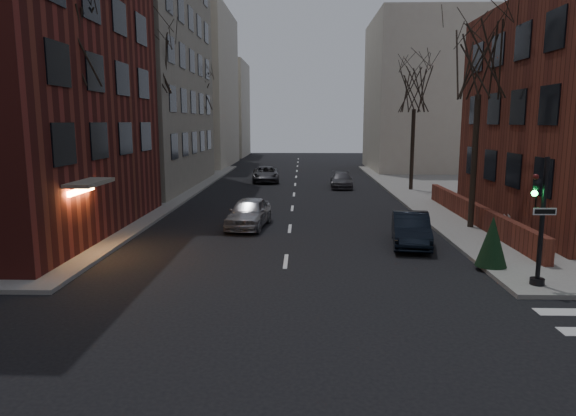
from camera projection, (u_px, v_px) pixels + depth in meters
The scene contains 19 objects.
building_left_tan at pixel (73, 5), 39.15m from camera, with size 18.00×18.00×28.00m, color gray.
low_wall_right at pixel (474, 213), 25.84m from camera, with size 0.35×16.00×1.00m, color maroon.
building_distant_la at pixel (171, 89), 60.63m from camera, with size 14.00×16.00×18.00m, color beige.
building_distant_ra at pixel (437, 95), 55.01m from camera, with size 14.00×14.00×16.00m, color beige.
building_distant_lb at pixel (213, 110), 77.66m from camera, with size 10.00×12.00×14.00m, color beige.
traffic_signal at pixel (539, 230), 15.81m from camera, with size 0.76×0.44×4.00m.
tree_left_a at pixel (64, 37), 20.13m from camera, with size 4.18×4.18×10.26m.
tree_left_b at pixel (152, 61), 31.88m from camera, with size 4.40×4.40×10.80m.
tree_left_c at pixel (198, 90), 45.83m from camera, with size 3.96×3.96×9.72m.
tree_right_a at pixel (480, 60), 23.64m from camera, with size 3.96×3.96×9.72m.
tree_right_b at pixel (415, 89), 37.52m from camera, with size 3.74×3.74×9.18m.
streetlamp_near at pixel (145, 139), 28.70m from camera, with size 0.36×0.36×6.28m.
streetlamp_far at pixel (210, 132), 48.41m from camera, with size 0.36×0.36×6.28m.
parked_sedan at pixel (411, 229), 21.72m from camera, with size 1.48×4.23×1.39m, color black.
car_lane_silver at pixel (249, 213), 25.44m from camera, with size 1.74×4.33×1.48m, color #A2A2A7.
car_lane_gray at pixel (341, 180), 40.78m from camera, with size 1.71×4.20×1.22m, color #403F45.
car_lane_far at pixel (266, 174), 44.70m from camera, with size 2.23×4.85×1.35m, color #3E3D42.
sandwich_board at pixel (506, 225), 23.09m from camera, with size 0.41×0.57×0.92m, color silver.
evergreen_shrub at pixel (492, 241), 18.02m from camera, with size 1.08×1.08×1.80m, color black.
Camera 1 is at (0.62, -6.70, 5.20)m, focal length 32.00 mm.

